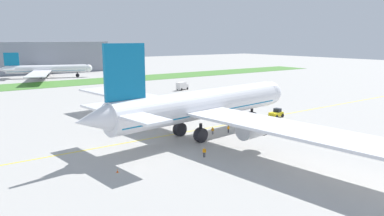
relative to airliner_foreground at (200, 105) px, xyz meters
The scene contains 11 objects.
ground_plane 6.59m from the airliner_foreground, 51.62° to the left, with size 600.00×600.00×0.00m, color #ADAAA5.
apron_taxi_line 7.92m from the airliner_foreground, 80.08° to the left, with size 280.00×0.36×0.01m, color yellow.
grass_median_strip 107.19m from the airliner_foreground, 89.58° to the left, with size 320.00×24.00×0.10m, color #4C8438.
airliner_foreground is the anchor object (origin of this frame).
pushback_tug 27.69m from the airliner_foreground, ahead, with size 5.54×2.92×2.24m.
ground_crew_wingwalker_port 6.34m from the airliner_foreground, ahead, with size 0.50×0.39×1.57m.
ground_crew_marshaller_front 8.78m from the airliner_foreground, 10.18° to the right, with size 0.56×0.25×1.61m.
ground_crew_wingwalker_starboard 14.45m from the airliner_foreground, 123.54° to the right, with size 0.50×0.50×1.73m.
traffic_cone_near_nose 24.90m from the airliner_foreground, 157.71° to the right, with size 0.36×0.36×0.58m.
service_truck_baggage_loader 68.70m from the airliner_foreground, 58.92° to the left, with size 5.74×3.60×3.08m.
parked_airliner_far_centre 135.80m from the airliner_foreground, 88.52° to the left, with size 43.64×71.94×13.00m.
Camera 1 is at (-44.02, -58.54, 19.80)m, focal length 33.82 mm.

